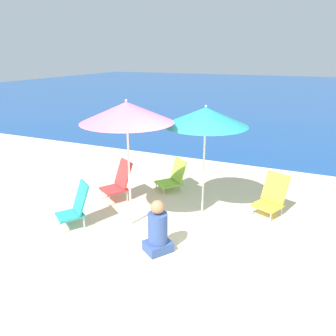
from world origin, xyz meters
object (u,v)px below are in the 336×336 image
at_px(beach_umbrella_pink, 127,112).
at_px(beach_chair_red, 119,181).
at_px(beach_umbrella_teal, 206,117).
at_px(person_seated_near, 158,231).
at_px(beach_chair_yellow, 272,196).
at_px(beach_chair_teal, 76,206).
at_px(beach_chair_lime, 173,177).

bearing_deg(beach_umbrella_pink, beach_chair_red, 132.05).
relative_size(beach_umbrella_teal, person_seated_near, 2.41).
bearing_deg(beach_umbrella_pink, beach_umbrella_teal, 44.22).
bearing_deg(beach_chair_yellow, person_seated_near, -101.33).
xyz_separation_m(beach_umbrella_teal, beach_umbrella_pink, (-1.03, -1.00, 0.16)).
xyz_separation_m(beach_umbrella_teal, beach_chair_teal, (-1.91, -1.42, -1.50)).
distance_m(beach_chair_red, beach_chair_teal, 1.29).
bearing_deg(person_seated_near, beach_umbrella_pink, 179.39).
height_order(beach_chair_red, beach_chair_lime, beach_chair_red).
relative_size(beach_chair_yellow, beach_chair_lime, 1.03).
bearing_deg(beach_umbrella_teal, beach_chair_red, -175.58).
distance_m(beach_chair_teal, person_seated_near, 1.70).
xyz_separation_m(beach_chair_red, beach_chair_yellow, (3.05, 0.61, -0.04)).
bearing_deg(person_seated_near, beach_umbrella_teal, 117.09).
relative_size(beach_chair_yellow, person_seated_near, 0.91).
height_order(beach_umbrella_teal, beach_chair_red, beach_umbrella_teal).
height_order(beach_umbrella_teal, beach_chair_lime, beach_umbrella_teal).
bearing_deg(beach_chair_red, beach_chair_lime, 80.08).
xyz_separation_m(beach_umbrella_teal, person_seated_near, (-0.21, -1.58, -1.52)).
distance_m(beach_umbrella_pink, beach_chair_red, 2.01).
height_order(beach_chair_teal, beach_chair_lime, beach_chair_teal).
height_order(beach_umbrella_teal, beach_umbrella_pink, beach_umbrella_pink).
height_order(beach_umbrella_pink, beach_chair_yellow, beach_umbrella_pink).
distance_m(beach_chair_red, beach_chair_yellow, 3.11).
xyz_separation_m(beach_chair_lime, person_seated_near, (0.75, -2.41, 0.06)).
xyz_separation_m(beach_chair_red, beach_chair_lime, (0.85, 0.96, -0.11)).
relative_size(beach_umbrella_teal, beach_chair_yellow, 2.66).
bearing_deg(beach_chair_red, beach_umbrella_pink, -16.60).
height_order(beach_chair_red, beach_chair_yellow, beach_chair_red).
bearing_deg(beach_chair_red, beach_chair_yellow, 42.66).
height_order(beach_chair_yellow, beach_chair_lime, beach_chair_yellow).
distance_m(beach_chair_red, beach_chair_lime, 1.29).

